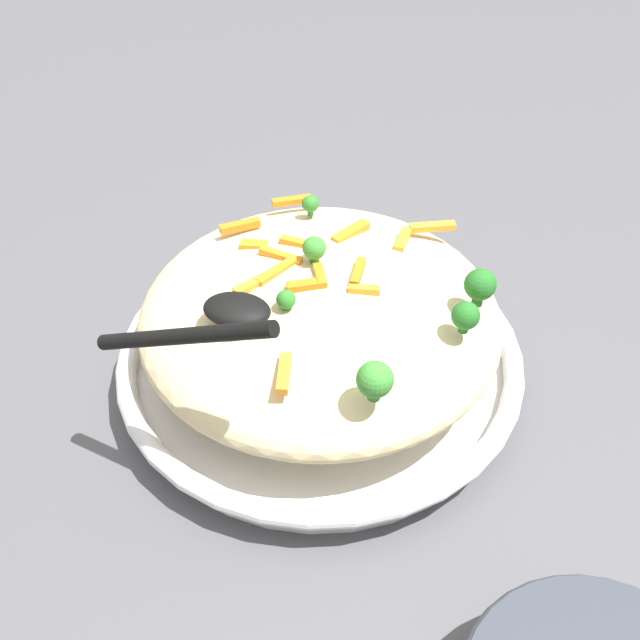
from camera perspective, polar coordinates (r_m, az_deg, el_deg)
ground_plane at (r=0.72m, az=0.00°, el=-4.29°), size 2.40×2.40×0.00m
serving_bowl at (r=0.71m, az=0.00°, el=-3.02°), size 0.38×0.38×0.04m
pasta_mound at (r=0.67m, az=0.00°, el=0.37°), size 0.33×0.32×0.09m
carrot_piece_0 at (r=0.72m, az=8.62°, el=7.09°), size 0.04×0.02×0.01m
carrot_piece_1 at (r=0.64m, az=2.93°, el=3.66°), size 0.01×0.04×0.01m
carrot_piece_2 at (r=0.63m, az=-1.39°, el=2.62°), size 0.03×0.02×0.01m
carrot_piece_3 at (r=0.65m, az=-3.39°, el=3.68°), size 0.03×0.04×0.01m
carrot_piece_4 at (r=0.64m, az=-4.93°, el=2.86°), size 0.03×0.04×0.01m
carrot_piece_5 at (r=0.70m, az=2.36°, el=6.72°), size 0.03×0.04×0.01m
carrot_piece_6 at (r=0.70m, az=6.36°, el=6.16°), size 0.01×0.03×0.01m
carrot_piece_7 at (r=0.64m, az=0.12°, el=3.39°), size 0.02×0.03×0.01m
carrot_piece_8 at (r=0.71m, az=-6.17°, el=7.19°), size 0.04×0.03×0.01m
carrot_piece_9 at (r=0.69m, az=-5.09°, el=5.73°), size 0.03×0.01×0.01m
carrot_piece_10 at (r=0.68m, az=-1.33°, el=5.82°), size 0.04×0.01×0.01m
carrot_piece_11 at (r=0.67m, az=-3.03°, el=4.89°), size 0.04×0.02×0.01m
carrot_piece_12 at (r=0.63m, az=3.41°, el=2.28°), size 0.03×0.01×0.01m
carrot_piece_13 at (r=0.56m, az=-2.49°, el=-4.18°), size 0.02×0.04×0.01m
carrot_piece_14 at (r=0.75m, az=-2.18°, el=9.14°), size 0.04×0.03×0.01m
broccoli_floret_0 at (r=0.54m, az=4.23°, el=-4.62°), size 0.03×0.03×0.03m
broccoli_floret_1 at (r=0.63m, az=12.18°, el=2.62°), size 0.03×0.03×0.03m
broccoli_floret_2 at (r=0.60m, az=11.11°, el=0.29°), size 0.02×0.02×0.03m
broccoli_floret_3 at (r=0.61m, az=-2.63°, el=1.56°), size 0.02×0.02×0.02m
broccoli_floret_4 at (r=0.65m, az=-0.45°, el=5.51°), size 0.02×0.02×0.03m
broccoli_floret_5 at (r=0.72m, az=-0.75°, el=8.89°), size 0.02×0.02×0.02m
serving_spoon at (r=0.57m, az=-7.85°, el=0.09°), size 0.15×0.11×0.09m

